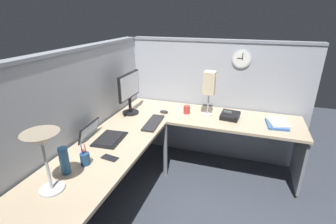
# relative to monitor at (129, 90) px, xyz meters

# --- Properties ---
(ground_plane) EXTENTS (6.80, 6.80, 0.00)m
(ground_plane) POSITION_rel_monitor_xyz_m (-0.25, -0.64, -1.02)
(ground_plane) COLOR #383D47
(cubicle_wall_back) EXTENTS (2.57, 0.12, 1.58)m
(cubicle_wall_back) POSITION_rel_monitor_xyz_m (-0.61, 0.23, -0.23)
(cubicle_wall_back) COLOR #999EA8
(cubicle_wall_back) RESTS_ON ground
(cubicle_wall_right) EXTENTS (0.12, 2.37, 1.58)m
(cubicle_wall_right) POSITION_rel_monitor_xyz_m (0.62, -0.90, -0.23)
(cubicle_wall_right) COLOR #999EA8
(cubicle_wall_right) RESTS_ON ground
(desk) EXTENTS (2.35, 2.15, 0.73)m
(desk) POSITION_rel_monitor_xyz_m (-0.39, -0.69, -0.39)
(desk) COLOR tan
(desk) RESTS_ON ground
(monitor) EXTENTS (0.46, 0.20, 0.50)m
(monitor) POSITION_rel_monitor_xyz_m (0.00, 0.00, 0.00)
(monitor) COLOR black
(monitor) RESTS_ON desk
(laptop) EXTENTS (0.37, 0.41, 0.22)m
(laptop) POSITION_rel_monitor_xyz_m (-0.69, -0.02, -0.27)
(laptop) COLOR black
(laptop) RESTS_ON desk
(keyboard) EXTENTS (0.44, 0.17, 0.02)m
(keyboard) POSITION_rel_monitor_xyz_m (-0.20, -0.38, -0.28)
(keyboard) COLOR #232326
(keyboard) RESTS_ON desk
(computer_mouse) EXTENTS (0.06, 0.10, 0.03)m
(computer_mouse) POSITION_rel_monitor_xyz_m (0.14, -0.39, -0.28)
(computer_mouse) COLOR #232326
(computer_mouse) RESTS_ON desk
(desk_lamp_dome) EXTENTS (0.24, 0.24, 0.44)m
(desk_lamp_dome) POSITION_rel_monitor_xyz_m (-1.45, -0.11, 0.07)
(desk_lamp_dome) COLOR #B7BABF
(desk_lamp_dome) RESTS_ON desk
(pen_cup) EXTENTS (0.08, 0.08, 0.18)m
(pen_cup) POSITION_rel_monitor_xyz_m (-1.11, -0.14, -0.24)
(pen_cup) COLOR navy
(pen_cup) RESTS_ON desk
(cell_phone) EXTENTS (0.09, 0.15, 0.01)m
(cell_phone) POSITION_rel_monitor_xyz_m (-0.97, -0.29, -0.29)
(cell_phone) COLOR black
(cell_phone) RESTS_ON desk
(thermos_flask) EXTENTS (0.07, 0.07, 0.22)m
(thermos_flask) POSITION_rel_monitor_xyz_m (-1.26, -0.08, -0.18)
(thermos_flask) COLOR #26598C
(thermos_flask) RESTS_ON desk
(office_phone) EXTENTS (0.21, 0.23, 0.11)m
(office_phone) POSITION_rel_monitor_xyz_m (0.20, -1.18, -0.26)
(office_phone) COLOR black
(office_phone) RESTS_ON desk
(book_stack) EXTENTS (0.31, 0.25, 0.04)m
(book_stack) POSITION_rel_monitor_xyz_m (0.19, -1.68, -0.27)
(book_stack) COLOR #335999
(book_stack) RESTS_ON desk
(desk_lamp_paper) EXTENTS (0.13, 0.13, 0.53)m
(desk_lamp_paper) POSITION_rel_monitor_xyz_m (0.24, -0.90, 0.09)
(desk_lamp_paper) COLOR #B7BABF
(desk_lamp_paper) RESTS_ON desk
(coffee_mug) EXTENTS (0.08, 0.08, 0.10)m
(coffee_mug) POSITION_rel_monitor_xyz_m (0.22, -0.65, -0.25)
(coffee_mug) COLOR #B2332D
(coffee_mug) RESTS_ON desk
(wall_clock) EXTENTS (0.04, 0.22, 0.22)m
(wall_clock) POSITION_rel_monitor_xyz_m (0.57, -1.22, 0.34)
(wall_clock) COLOR #B7BABF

